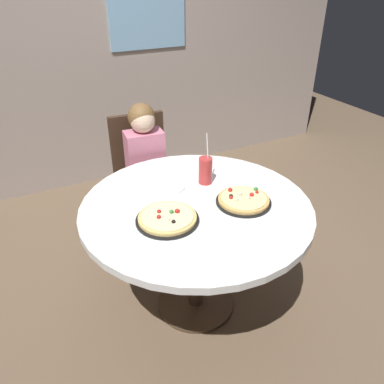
# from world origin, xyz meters

# --- Properties ---
(ground_plane) EXTENTS (8.00, 8.00, 0.00)m
(ground_plane) POSITION_xyz_m (0.00, 0.00, 0.00)
(ground_plane) COLOR brown
(wall_with_window) EXTENTS (5.20, 0.14, 2.90)m
(wall_with_window) POSITION_xyz_m (0.00, 1.97, 1.45)
(wall_with_window) COLOR #A8998E
(wall_with_window) RESTS_ON ground_plane
(dining_table) EXTENTS (1.25, 1.25, 0.75)m
(dining_table) POSITION_xyz_m (0.00, 0.00, 0.66)
(dining_table) COLOR white
(dining_table) RESTS_ON ground_plane
(chair_wooden) EXTENTS (0.44, 0.44, 0.95)m
(chair_wooden) POSITION_xyz_m (0.01, 0.89, 0.53)
(chair_wooden) COLOR #382619
(chair_wooden) RESTS_ON ground_plane
(diner_child) EXTENTS (0.29, 0.42, 1.08)m
(diner_child) POSITION_xyz_m (-0.01, 0.70, 0.48)
(diner_child) COLOR #3F4766
(diner_child) RESTS_ON ground_plane
(pizza_veggie) EXTENTS (0.32, 0.32, 0.05)m
(pizza_veggie) POSITION_xyz_m (-0.20, -0.07, 0.77)
(pizza_veggie) COLOR black
(pizza_veggie) RESTS_ON dining_table
(pizza_cheese) EXTENTS (0.30, 0.30, 0.05)m
(pizza_cheese) POSITION_xyz_m (0.23, -0.10, 0.77)
(pizza_cheese) COLOR black
(pizza_cheese) RESTS_ON dining_table
(soda_cup) EXTENTS (0.08, 0.08, 0.31)m
(soda_cup) POSITION_xyz_m (0.16, 0.19, 0.83)
(soda_cup) COLOR #B73333
(soda_cup) RESTS_ON dining_table
(plate_small) EXTENTS (0.18, 0.18, 0.01)m
(plate_small) POSITION_xyz_m (-0.06, 0.23, 0.76)
(plate_small) COLOR white
(plate_small) RESTS_ON dining_table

